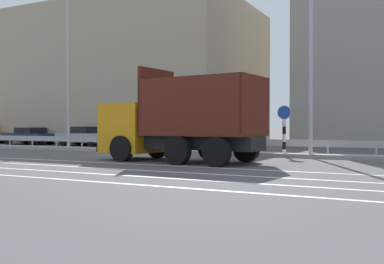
% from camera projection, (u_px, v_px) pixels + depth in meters
% --- Properties ---
extents(ground_plane, '(320.00, 320.00, 0.00)m').
position_uv_depth(ground_plane, '(143.00, 155.00, 21.87)').
color(ground_plane, '#4C4C4F').
extents(lane_strip_0, '(62.74, 0.16, 0.01)m').
position_uv_depth(lane_strip_0, '(157.00, 165.00, 16.35)').
color(lane_strip_0, silver).
rests_on(lane_strip_0, ground_plane).
extents(lane_strip_1, '(62.74, 0.16, 0.01)m').
position_uv_depth(lane_strip_1, '(128.00, 170.00, 14.70)').
color(lane_strip_1, silver).
rests_on(lane_strip_1, ground_plane).
extents(lane_strip_2, '(62.74, 0.16, 0.01)m').
position_uv_depth(lane_strip_2, '(99.00, 174.00, 13.37)').
color(lane_strip_2, silver).
rests_on(lane_strip_2, ground_plane).
extents(lane_strip_3, '(62.74, 0.16, 0.01)m').
position_uv_depth(lane_strip_3, '(62.00, 179.00, 12.02)').
color(lane_strip_3, silver).
rests_on(lane_strip_3, ground_plane).
extents(median_island, '(34.51, 1.10, 0.18)m').
position_uv_depth(median_island, '(163.00, 151.00, 23.61)').
color(median_island, gray).
rests_on(median_island, ground_plane).
extents(median_guardrail, '(62.74, 0.09, 0.78)m').
position_uv_depth(median_guardrail, '(171.00, 142.00, 24.35)').
color(median_guardrail, '#9EA0A5').
rests_on(median_guardrail, ground_plane).
extents(dump_truck, '(7.01, 3.21, 3.79)m').
position_uv_depth(dump_truck, '(164.00, 130.00, 18.37)').
color(dump_truck, orange).
rests_on(dump_truck, ground_plane).
extents(median_road_sign, '(0.65, 0.16, 2.38)m').
position_uv_depth(median_road_sign, '(284.00, 131.00, 20.65)').
color(median_road_sign, white).
rests_on(median_road_sign, ground_plane).
extents(street_lamp_1, '(0.71, 2.28, 10.00)m').
position_uv_depth(street_lamp_1, '(66.00, 56.00, 26.27)').
color(street_lamp_1, '#ADADB2').
rests_on(street_lamp_1, ground_plane).
extents(street_lamp_2, '(0.71, 2.19, 8.10)m').
position_uv_depth(street_lamp_2, '(310.00, 56.00, 19.84)').
color(street_lamp_2, '#ADADB2').
rests_on(street_lamp_2, ground_plane).
extents(parked_car_2, '(4.20, 2.01, 1.30)m').
position_uv_depth(parked_car_2, '(30.00, 136.00, 34.08)').
color(parked_car_2, navy).
rests_on(parked_car_2, ground_plane).
extents(parked_car_3, '(4.03, 1.92, 1.38)m').
position_uv_depth(parked_car_3, '(85.00, 136.00, 31.85)').
color(parked_car_3, '#A3A3A8').
rests_on(parked_car_3, ground_plane).
extents(parked_car_4, '(4.24, 1.88, 1.44)m').
position_uv_depth(parked_car_4, '(147.00, 137.00, 29.38)').
color(parked_car_4, gray).
rests_on(parked_car_4, ground_plane).
extents(background_building_0, '(21.99, 13.30, 11.03)m').
position_uv_depth(background_building_0, '(125.00, 79.00, 39.18)').
color(background_building_0, tan).
rests_on(background_building_0, ground_plane).
extents(church_tower, '(3.60, 3.60, 12.70)m').
position_uv_depth(church_tower, '(340.00, 81.00, 42.88)').
color(church_tower, silver).
rests_on(church_tower, ground_plane).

